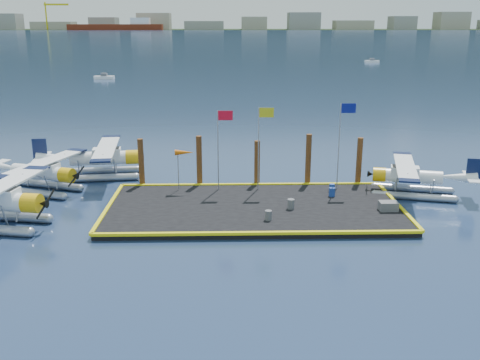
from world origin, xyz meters
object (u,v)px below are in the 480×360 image
object	(u,v)px
piling_1	(199,163)
windsock	(184,153)
drum_4	(332,188)
piling_2	(257,165)
drum_1	(291,204)
flagpole_yellow	(261,136)
drum_3	(268,215)
crate	(388,206)
piling_4	(359,163)
seaplane_b	(41,175)
piling_0	(141,164)
seaplane_d	(409,178)
flagpole_blue	(342,133)
drum_2	(332,192)
seaplane_c	(102,160)
flagpole_red	(221,138)
piling_3	(308,161)

from	to	relation	value
piling_1	windsock	bearing A→B (deg)	-122.66
drum_4	piling_2	bearing A→B (deg)	157.21
drum_1	drum_4	xyz separation A→B (m)	(3.52, 3.74, -0.05)
flagpole_yellow	windsock	xyz separation A→B (m)	(-5.73, 0.00, -1.28)
windsock	piling_1	bearing A→B (deg)	57.34
drum_3	crate	distance (m)	8.37
drum_1	windsock	size ratio (longest dim) A/B	0.22
drum_1	flagpole_yellow	size ratio (longest dim) A/B	0.11
drum_4	piling_4	distance (m)	3.65
seaplane_b	drum_3	xyz separation A→B (m)	(16.79, -7.37, -0.72)
seaplane_b	piling_0	bearing A→B (deg)	115.54
seaplane_d	flagpole_yellow	bearing A→B (deg)	101.08
windsock	piling_1	size ratio (longest dim) A/B	0.74
drum_4	piling_1	size ratio (longest dim) A/B	0.14
drum_3	piling_2	xyz separation A→B (m)	(-0.29, 8.16, 1.19)
flagpole_blue	piling_1	bearing A→B (deg)	171.49
crate	piling_2	distance (m)	10.80
piling_2	seaplane_b	bearing A→B (deg)	-177.28
flagpole_blue	windsock	world-z (taller)	flagpole_blue
seaplane_d	piling_1	size ratio (longest dim) A/B	2.10
flagpole_blue	drum_2	bearing A→B (deg)	-116.58
drum_4	flagpole_yellow	size ratio (longest dim) A/B	0.09
drum_2	piling_1	distance (m)	10.46
seaplane_b	flagpole_yellow	world-z (taller)	flagpole_yellow
seaplane_c	seaplane_d	size ratio (longest dim) A/B	1.12
flagpole_red	piling_1	distance (m)	3.28
windsock	drum_1	bearing A→B (deg)	-30.69
piling_2	piling_1	bearing A→B (deg)	180.00
flagpole_blue	drum_4	bearing A→B (deg)	-134.39
windsock	flagpole_red	bearing A→B (deg)	0.00
piling_1	piling_2	bearing A→B (deg)	0.00
drum_1	drum_2	distance (m)	4.23
seaplane_c	flagpole_yellow	xyz separation A→B (m)	(12.96, -4.85, 2.99)
crate	flagpole_blue	size ratio (longest dim) A/B	0.19
flagpole_red	piling_4	distance (m)	11.17
crate	windsock	distance (m)	15.08
piling_1	piling_4	distance (m)	12.50
drum_4	flagpole_red	bearing A→B (deg)	175.10
drum_1	drum_3	world-z (taller)	drum_1
drum_2	flagpole_blue	size ratio (longest dim) A/B	0.10
drum_2	flagpole_red	distance (m)	9.06
seaplane_c	seaplane_d	world-z (taller)	seaplane_c
drum_3	windsock	xyz separation A→B (m)	(-5.81, 6.56, 2.51)
seaplane_c	drum_3	bearing A→B (deg)	42.25
drum_4	windsock	distance (m)	11.34
windsock	piling_2	world-z (taller)	piling_2
piling_1	piling_3	distance (m)	8.50
seaplane_b	flagpole_yellow	distance (m)	17.01
drum_2	flagpole_blue	bearing A→B (deg)	63.42
drum_1	piling_1	world-z (taller)	piling_1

